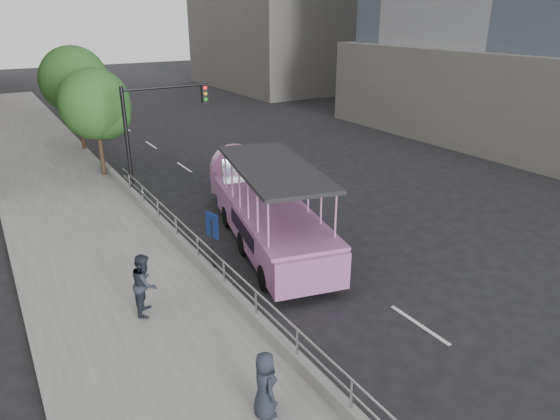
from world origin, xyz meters
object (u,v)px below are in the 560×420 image
at_px(car, 253,191).
at_px(street_tree_far, 77,83).
at_px(duck_boat, 263,208).
at_px(pedestrian_mid, 145,284).
at_px(pedestrian_far, 265,385).
at_px(street_tree_near, 98,107).
at_px(parking_sign, 213,240).
at_px(traffic_signal, 151,122).

bearing_deg(car, street_tree_far, 92.33).
distance_m(duck_boat, pedestrian_mid, 6.44).
bearing_deg(street_tree_far, pedestrian_far, -93.30).
bearing_deg(pedestrian_far, car, -21.04).
distance_m(car, street_tree_far, 14.46).
bearing_deg(street_tree_far, street_tree_near, -91.91).
height_order(duck_boat, parking_sign, duck_boat).
height_order(traffic_signal, street_tree_near, street_tree_near).
relative_size(street_tree_near, street_tree_far, 0.89).
bearing_deg(parking_sign, pedestrian_far, -104.54).
bearing_deg(duck_boat, traffic_signal, 104.55).
distance_m(duck_boat, car, 3.63).
height_order(car, pedestrian_far, pedestrian_far).
distance_m(pedestrian_far, street_tree_far, 25.10).
height_order(pedestrian_far, street_tree_near, street_tree_near).
bearing_deg(traffic_signal, street_tree_far, 98.43).
height_order(parking_sign, street_tree_far, street_tree_far).
relative_size(car, pedestrian_far, 2.63).
xyz_separation_m(parking_sign, street_tree_near, (-0.30, 12.93, 2.21)).
bearing_deg(traffic_signal, duck_boat, -75.45).
bearing_deg(street_tree_near, street_tree_far, 88.09).
distance_m(car, pedestrian_far, 13.11).
xyz_separation_m(duck_boat, pedestrian_far, (-4.68, -8.31, -0.16)).
distance_m(pedestrian_mid, street_tree_far, 20.13).
height_order(traffic_signal, street_tree_far, street_tree_far).
height_order(pedestrian_mid, traffic_signal, traffic_signal).
height_order(duck_boat, traffic_signal, traffic_signal).
distance_m(pedestrian_mid, parking_sign, 2.61).
relative_size(traffic_signal, street_tree_near, 0.91).
distance_m(pedestrian_mid, street_tree_near, 14.16).
bearing_deg(pedestrian_far, street_tree_far, 3.08).
bearing_deg(car, pedestrian_mid, -153.64).
distance_m(car, traffic_signal, 5.71).
distance_m(duck_boat, traffic_signal, 7.70).
relative_size(duck_boat, pedestrian_far, 6.66).
relative_size(pedestrian_far, traffic_signal, 0.29).
distance_m(pedestrian_mid, traffic_signal, 11.21).
xyz_separation_m(traffic_signal, street_tree_near, (-1.60, 3.43, 0.32)).
height_order(pedestrian_mid, parking_sign, parking_sign).
bearing_deg(car, pedestrian_far, -134.28).
relative_size(pedestrian_far, parking_sign, 0.61).
relative_size(pedestrian_far, street_tree_near, 0.27).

